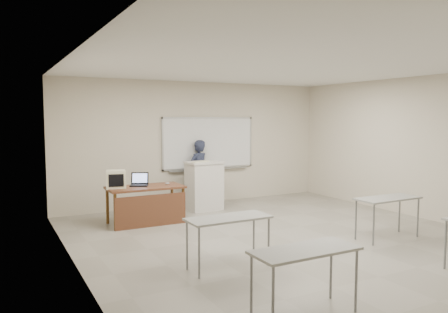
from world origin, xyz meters
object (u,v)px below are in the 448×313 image
presenter (198,172)px  crt_monitor (116,179)px  podium (204,186)px  keyboard (200,162)px  laptop (138,183)px  whiteboard (209,144)px  instructor_desk (147,197)px  mouse (167,183)px

presenter → crt_monitor: bearing=3.2°
podium → keyboard: size_ratio=2.54×
crt_monitor → presenter: presenter is taller
podium → laptop: 1.77m
whiteboard → instructor_desk: 2.73m
whiteboard → mouse: bearing=-140.7°
laptop → presenter: (1.85, 1.08, -0.02)m
mouse → keyboard: bearing=35.6°
keyboard → presenter: (0.30, 0.76, -0.34)m
laptop → mouse: size_ratio=3.60×
laptop → crt_monitor: bearing=-151.1°
podium → laptop: podium is taller
instructor_desk → whiteboard: bearing=35.5°
crt_monitor → laptop: bearing=17.3°
instructor_desk → podium: bearing=24.3°
mouse → presenter: bearing=54.8°
presenter → mouse: bearing=20.7°
keyboard → presenter: bearing=49.6°
mouse → keyboard: (0.96, 0.43, 0.36)m
instructor_desk → keyboard: size_ratio=3.40×
mouse → presenter: size_ratio=0.06×
mouse → keyboard: size_ratio=0.22×
podium → presenter: size_ratio=0.71×
instructor_desk → crt_monitor: bearing=157.0°
whiteboard → crt_monitor: bearing=-154.9°
crt_monitor → keyboard: keyboard is taller
podium → mouse: podium is taller
podium → presenter: (0.15, 0.64, 0.23)m
laptop → mouse: laptop is taller
whiteboard → crt_monitor: whiteboard is taller
presenter → podium: bearing=54.3°
mouse → whiteboard: bearing=50.7°
instructor_desk → mouse: 0.56m
whiteboard → instructor_desk: bearing=-144.8°
crt_monitor → keyboard: bearing=23.3°
podium → crt_monitor: podium is taller
mouse → podium: bearing=37.8°
whiteboard → laptop: 2.60m
presenter → laptop: bearing=7.6°
whiteboard → keyboard: (-0.65, -0.89, -0.35)m
whiteboard → instructor_desk: size_ratio=1.65×
whiteboard → podium: bearing=-123.1°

